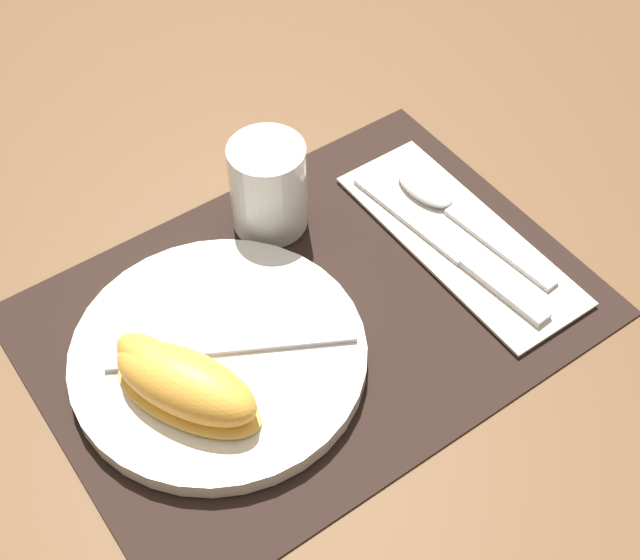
{
  "coord_description": "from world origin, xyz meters",
  "views": [
    {
      "loc": [
        -0.26,
        -0.37,
        0.6
      ],
      "look_at": [
        0.02,
        0.01,
        0.02
      ],
      "focal_mm": 50.0,
      "sensor_mm": 36.0,
      "label": 1
    }
  ],
  "objects_px": {
    "fork": "(212,347)",
    "knife": "(452,248)",
    "plate": "(218,355)",
    "juice_glass": "(269,191)",
    "citrus_wedge_1": "(186,385)",
    "citrus_wedge_0": "(165,377)",
    "spoon": "(444,203)"
  },
  "relations": [
    {
      "from": "fork",
      "to": "knife",
      "type": "bearing_deg",
      "value": -5.55
    },
    {
      "from": "plate",
      "to": "knife",
      "type": "height_order",
      "value": "plate"
    },
    {
      "from": "juice_glass",
      "to": "citrus_wedge_1",
      "type": "xyz_separation_m",
      "value": [
        -0.16,
        -0.13,
        -0.0
      ]
    },
    {
      "from": "juice_glass",
      "to": "knife",
      "type": "relative_size",
      "value": 0.39
    },
    {
      "from": "juice_glass",
      "to": "citrus_wedge_0",
      "type": "relative_size",
      "value": 0.8
    },
    {
      "from": "plate",
      "to": "juice_glass",
      "type": "height_order",
      "value": "juice_glass"
    },
    {
      "from": "plate",
      "to": "spoon",
      "type": "height_order",
      "value": "plate"
    },
    {
      "from": "fork",
      "to": "citrus_wedge_0",
      "type": "distance_m",
      "value": 0.05
    },
    {
      "from": "knife",
      "to": "spoon",
      "type": "distance_m",
      "value": 0.05
    },
    {
      "from": "plate",
      "to": "knife",
      "type": "bearing_deg",
      "value": -4.88
    },
    {
      "from": "citrus_wedge_0",
      "to": "juice_glass",
      "type": "bearing_deg",
      "value": 34.38
    },
    {
      "from": "citrus_wedge_0",
      "to": "knife",
      "type": "bearing_deg",
      "value": -1.9
    },
    {
      "from": "fork",
      "to": "citrus_wedge_0",
      "type": "xyz_separation_m",
      "value": [
        -0.05,
        -0.01,
        0.02
      ]
    },
    {
      "from": "spoon",
      "to": "citrus_wedge_0",
      "type": "distance_m",
      "value": 0.31
    },
    {
      "from": "knife",
      "to": "citrus_wedge_1",
      "type": "xyz_separation_m",
      "value": [
        -0.27,
        -0.01,
        0.03
      ]
    },
    {
      "from": "spoon",
      "to": "fork",
      "type": "height_order",
      "value": "fork"
    },
    {
      "from": "plate",
      "to": "knife",
      "type": "relative_size",
      "value": 1.05
    },
    {
      "from": "fork",
      "to": "citrus_wedge_0",
      "type": "relative_size",
      "value": 1.67
    },
    {
      "from": "juice_glass",
      "to": "citrus_wedge_1",
      "type": "height_order",
      "value": "juice_glass"
    },
    {
      "from": "plate",
      "to": "citrus_wedge_0",
      "type": "distance_m",
      "value": 0.06
    },
    {
      "from": "citrus_wedge_1",
      "to": "knife",
      "type": "bearing_deg",
      "value": 1.5
    },
    {
      "from": "plate",
      "to": "fork",
      "type": "distance_m",
      "value": 0.01
    },
    {
      "from": "juice_glass",
      "to": "spoon",
      "type": "distance_m",
      "value": 0.16
    },
    {
      "from": "citrus_wedge_0",
      "to": "citrus_wedge_1",
      "type": "height_order",
      "value": "citrus_wedge_1"
    },
    {
      "from": "knife",
      "to": "citrus_wedge_1",
      "type": "bearing_deg",
      "value": -178.5
    },
    {
      "from": "knife",
      "to": "juice_glass",
      "type": "bearing_deg",
      "value": 131.43
    },
    {
      "from": "citrus_wedge_1",
      "to": "spoon",
      "type": "bearing_deg",
      "value": 9.94
    },
    {
      "from": "citrus_wedge_1",
      "to": "juice_glass",
      "type": "bearing_deg",
      "value": 39.55
    },
    {
      "from": "plate",
      "to": "knife",
      "type": "xyz_separation_m",
      "value": [
        0.23,
        -0.02,
        -0.0
      ]
    },
    {
      "from": "citrus_wedge_1",
      "to": "fork",
      "type": "bearing_deg",
      "value": 37.8
    },
    {
      "from": "plate",
      "to": "citrus_wedge_1",
      "type": "height_order",
      "value": "citrus_wedge_1"
    },
    {
      "from": "fork",
      "to": "citrus_wedge_1",
      "type": "bearing_deg",
      "value": -142.2
    }
  ]
}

